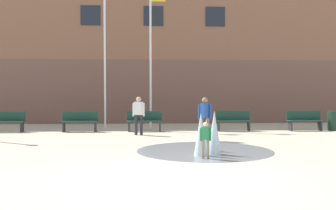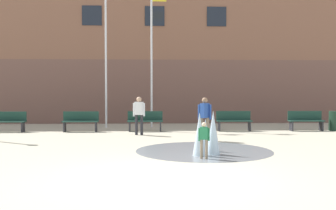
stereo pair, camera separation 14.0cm
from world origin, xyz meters
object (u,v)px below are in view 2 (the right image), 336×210
at_px(adult_near_bench, 205,115).
at_px(teen_by_trashcan, 139,113).
at_px(park_bench_far_right, 306,120).
at_px(flagpole_right, 152,51).
at_px(flagpole_left, 107,51).
at_px(child_with_pink_shirt, 204,137).
at_px(trash_can, 335,121).
at_px(park_bench_under_right_flagpole, 145,121).
at_px(park_bench_center, 81,121).
at_px(park_bench_far_left, 8,121).
at_px(park_bench_near_trashcan, 234,121).

distance_m(adult_near_bench, teen_by_trashcan, 3.19).
bearing_deg(park_bench_far_right, flagpole_right, 164.29).
bearing_deg(flagpole_left, child_with_pink_shirt, -68.81).
distance_m(teen_by_trashcan, trash_can, 9.15).
bearing_deg(park_bench_under_right_flagpole, teen_by_trashcan, -98.83).
xyz_separation_m(park_bench_center, child_with_pink_shirt, (4.58, -7.39, 0.10)).
bearing_deg(park_bench_under_right_flagpole, adult_near_bench, -57.68).
xyz_separation_m(park_bench_far_left, park_bench_near_trashcan, (10.23, -0.02, 0.00)).
xyz_separation_m(flagpole_left, flagpole_right, (2.28, 0.00, -0.03)).
relative_size(child_with_pink_shirt, trash_can, 1.10).
bearing_deg(park_bench_far_right, child_with_pink_shirt, -128.04).
bearing_deg(trash_can, park_bench_far_left, 179.71).
xyz_separation_m(park_bench_center, teen_by_trashcan, (2.67, -1.46, 0.45)).
xyz_separation_m(child_with_pink_shirt, trash_can, (7.12, 7.33, -0.13)).
xyz_separation_m(adult_near_bench, child_with_pink_shirt, (-0.56, -3.90, -0.35)).
bearing_deg(adult_near_bench, park_bench_far_left, 110.52).
relative_size(park_bench_far_left, flagpole_left, 0.22).
xyz_separation_m(park_bench_near_trashcan, flagpole_left, (-6.01, 1.94, 3.37)).
bearing_deg(trash_can, teen_by_trashcan, -171.16).
relative_size(park_bench_under_right_flagpole, flagpole_left, 0.22).
bearing_deg(park_bench_far_right, teen_by_trashcan, -169.56).
relative_size(park_bench_center, park_bench_under_right_flagpole, 1.00).
height_order(park_bench_far_left, flagpole_right, flagpole_right).
bearing_deg(flagpole_left, park_bench_far_right, -12.01).
xyz_separation_m(park_bench_far_left, park_bench_far_right, (13.56, -0.07, 0.00)).
height_order(park_bench_near_trashcan, park_bench_far_right, same).
distance_m(park_bench_far_right, trash_can, 1.38).
bearing_deg(flagpole_right, park_bench_center, -149.17).
bearing_deg(child_with_pink_shirt, park_bench_center, -43.50).
height_order(park_bench_far_right, trash_can, park_bench_far_right).
xyz_separation_m(adult_near_bench, teen_by_trashcan, (-2.47, 2.02, 0.00)).
bearing_deg(child_with_pink_shirt, park_bench_under_right_flagpole, -62.62).
distance_m(adult_near_bench, trash_can, 7.41).
height_order(park_bench_far_left, child_with_pink_shirt, child_with_pink_shirt).
relative_size(park_bench_near_trashcan, park_bench_far_right, 1.00).
xyz_separation_m(flagpole_left, trash_can, (10.73, -1.99, -3.40)).
bearing_deg(park_bench_center, teen_by_trashcan, -28.71).
xyz_separation_m(park_bench_center, trash_can, (11.70, -0.06, -0.03)).
height_order(park_bench_far_left, park_bench_far_right, same).
relative_size(park_bench_far_right, flagpole_left, 0.22).
xyz_separation_m(teen_by_trashcan, trash_can, (9.02, 1.40, -0.48)).
bearing_deg(trash_can, flagpole_right, 166.73).
xyz_separation_m(teen_by_trashcan, flagpole_right, (0.57, 3.40, 2.89)).
relative_size(adult_near_bench, trash_can, 1.77).
distance_m(adult_near_bench, flagpole_left, 7.43).
xyz_separation_m(park_bench_near_trashcan, adult_near_bench, (-1.84, -3.48, 0.45)).
distance_m(park_bench_far_left, park_bench_center, 3.25).
bearing_deg(park_bench_center, flagpole_left, 63.47).
bearing_deg(flagpole_right, park_bench_under_right_flagpole, -100.07).
height_order(adult_near_bench, child_with_pink_shirt, adult_near_bench).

